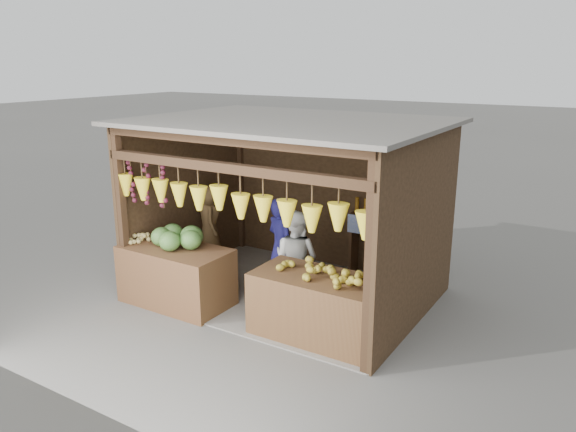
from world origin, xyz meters
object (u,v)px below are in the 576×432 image
at_px(counter_right, 318,307).
at_px(vendor_seated, 209,219).
at_px(man_standing, 281,248).
at_px(counter_left, 176,276).
at_px(woman_standing, 296,259).

distance_m(counter_right, vendor_seated, 2.95).
distance_m(counter_right, man_standing, 1.43).
bearing_deg(counter_right, vendor_seated, 157.54).
bearing_deg(vendor_seated, counter_right, -158.17).
bearing_deg(counter_left, vendor_seated, 107.77).
xyz_separation_m(woman_standing, vendor_seated, (-1.94, 0.42, 0.19)).
distance_m(counter_left, woman_standing, 1.78).
height_order(counter_left, man_standing, man_standing).
bearing_deg(woman_standing, counter_right, 140.36).
xyz_separation_m(counter_left, woman_standing, (1.54, 0.85, 0.29)).
relative_size(counter_left, counter_right, 0.96).
bearing_deg(counter_left, woman_standing, 29.04).
distance_m(counter_left, counter_right, 2.28).
relative_size(counter_right, woman_standing, 1.17).
height_order(counter_left, counter_right, counter_left).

